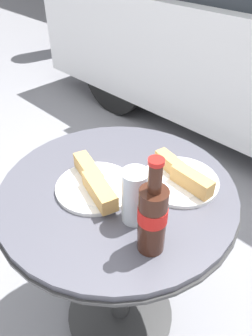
# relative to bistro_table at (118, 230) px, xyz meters

# --- Properties ---
(ground_plane) EXTENTS (30.00, 30.00, 0.00)m
(ground_plane) POSITION_rel_bistro_table_xyz_m (0.00, 0.00, -0.51)
(ground_plane) COLOR gray
(bistro_table) EXTENTS (0.68, 0.68, 0.68)m
(bistro_table) POSITION_rel_bistro_table_xyz_m (0.00, 0.00, 0.00)
(bistro_table) COLOR #333333
(bistro_table) RESTS_ON ground_plane
(cola_bottle_left) EXTENTS (0.06, 0.06, 0.25)m
(cola_bottle_left) POSITION_rel_bistro_table_xyz_m (0.20, -0.09, 0.28)
(cola_bottle_left) COLOR #3D1E14
(cola_bottle_left) RESTS_ON bistro_table
(drinking_glass) EXTENTS (0.06, 0.06, 0.15)m
(drinking_glass) POSITION_rel_bistro_table_xyz_m (0.12, -0.05, 0.25)
(drinking_glass) COLOR #C68923
(drinking_glass) RESTS_ON bistro_table
(lunch_plate_near) EXTENTS (0.22, 0.22, 0.06)m
(lunch_plate_near) POSITION_rel_bistro_table_xyz_m (0.11, 0.14, 0.20)
(lunch_plate_near) COLOR white
(lunch_plate_near) RESTS_ON bistro_table
(lunch_plate_far) EXTENTS (0.23, 0.22, 0.06)m
(lunch_plate_far) POSITION_rel_bistro_table_xyz_m (-0.04, -0.05, 0.20)
(lunch_plate_far) COLOR white
(lunch_plate_far) RESTS_ON bistro_table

